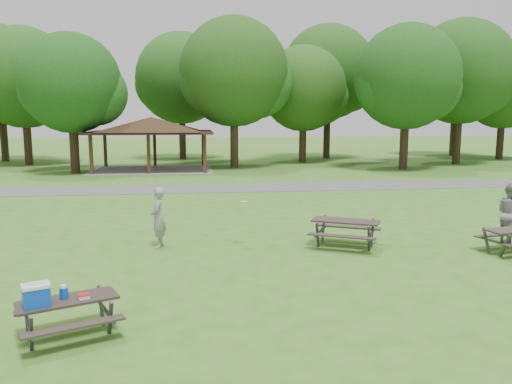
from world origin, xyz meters
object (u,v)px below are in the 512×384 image
object	(u,v)px
frisbee_thrower	(158,217)
picnic_table_near	(58,303)
picnic_table_middle	(345,226)
frisbee_catcher	(510,213)

from	to	relation	value
frisbee_thrower	picnic_table_near	bearing A→B (deg)	-8.66
picnic_table_near	picnic_table_middle	xyz separation A→B (m)	(6.72, 5.38, -0.04)
picnic_table_middle	frisbee_thrower	distance (m)	5.49
picnic_table_middle	frisbee_thrower	size ratio (longest dim) A/B	1.35
frisbee_thrower	picnic_table_middle	bearing A→B (deg)	86.23
frisbee_thrower	frisbee_catcher	xyz separation A→B (m)	(10.46, -0.91, 0.04)
picnic_table_middle	frisbee_catcher	size ratio (longest dim) A/B	1.30
picnic_table_middle	frisbee_catcher	distance (m)	5.04
frisbee_catcher	picnic_table_near	bearing A→B (deg)	113.77
frisbee_thrower	frisbee_catcher	size ratio (longest dim) A/B	0.96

